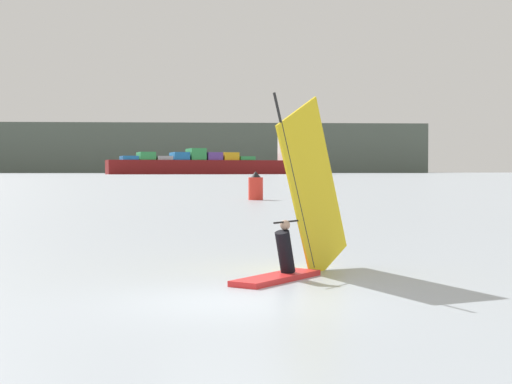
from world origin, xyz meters
The scene contains 5 objects.
ground_plane centered at (0.00, 0.00, 0.00)m, with size 4000.00×4000.00×0.00m, color #9EA8B2.
windsurfer centered at (1.82, 3.20, 1.14)m, with size 3.29×3.66×4.30m.
cargo_ship centered at (48.86, 515.73, 8.10)m, with size 145.30×44.24×37.90m.
distant_headland centered at (-35.63, 912.86, 25.29)m, with size 661.47×254.20×50.58m, color #4C564C.
channel_buoy centered at (7.21, 48.75, 1.04)m, with size 1.18×1.18×2.31m.
Camera 1 is at (-1.53, -14.03, 2.35)m, focal length 55.43 mm.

